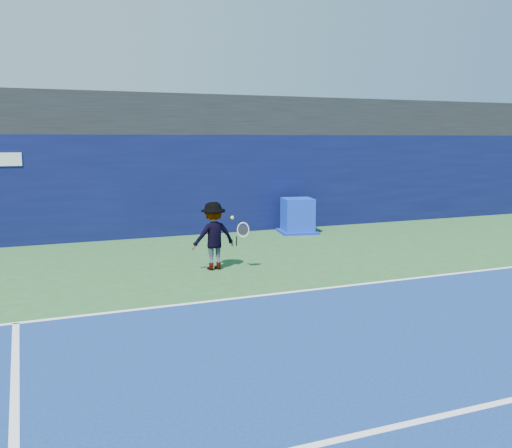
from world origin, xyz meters
The scene contains 8 objects.
ground centered at (0.00, 0.00, 0.00)m, with size 80.00×80.00×0.00m, color #285929.
baseline centered at (0.00, 3.00, 0.01)m, with size 24.00×0.10×0.01m, color white.
service_line centered at (0.00, -2.00, 0.01)m, with size 24.00×0.10×0.01m, color white.
stadium_band centered at (0.00, 11.50, 3.60)m, with size 36.00×3.00×1.20m, color black.
back_wall_assembly centered at (0.00, 10.50, 1.50)m, with size 36.00×1.03×3.00m.
equipment_cart centered at (3.05, 9.19, 0.49)m, with size 1.30×1.30×1.07m.
tennis_player centered at (-0.92, 5.42, 0.76)m, with size 1.23×0.69×1.51m.
tennis_ball centered at (-0.58, 5.14, 1.18)m, with size 0.07×0.07×0.07m.
Camera 1 is at (-4.79, -6.45, 2.90)m, focal length 40.00 mm.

